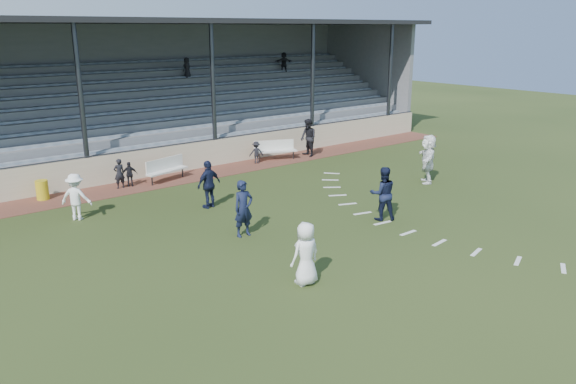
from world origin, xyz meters
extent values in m
plane|color=#2A3817|center=(0.00, 0.00, 0.00)|extent=(90.00, 90.00, 0.00)
cube|color=brown|center=(0.00, 10.50, 0.01)|extent=(34.00, 2.00, 0.02)
cube|color=beige|center=(0.00, 11.55, 0.60)|extent=(34.00, 0.18, 1.20)
cube|color=silver|center=(-0.16, 10.35, 0.45)|extent=(2.03, 0.92, 0.06)
cube|color=silver|center=(-0.16, 10.57, 0.70)|extent=(1.94, 0.59, 0.54)
cylinder|color=#32343A|center=(-0.98, 10.13, 0.22)|extent=(0.06, 0.06, 0.40)
cylinder|color=#32343A|center=(0.66, 10.58, 0.22)|extent=(0.06, 0.06, 0.40)
cube|color=silver|center=(5.77, 10.56, 0.45)|extent=(2.00, 1.13, 0.06)
cube|color=silver|center=(5.77, 10.78, 0.70)|extent=(1.87, 0.82, 0.54)
cylinder|color=#32343A|center=(4.98, 10.88, 0.22)|extent=(0.06, 0.06, 0.40)
cylinder|color=#32343A|center=(6.56, 10.23, 0.22)|extent=(0.06, 0.06, 0.40)
cylinder|color=gold|center=(-5.04, 10.90, 0.38)|extent=(0.46, 0.46, 0.73)
sphere|color=#E2420D|center=(-1.75, -0.56, 0.11)|extent=(0.22, 0.22, 0.22)
imported|color=white|center=(-2.03, -0.73, 0.81)|extent=(0.82, 0.55, 1.63)
imported|color=#131934|center=(-1.31, 3.05, 0.89)|extent=(0.67, 0.46, 1.77)
imported|color=#131934|center=(3.18, 1.41, 0.91)|extent=(1.11, 1.05, 1.82)
imported|color=white|center=(-4.80, 7.82, 0.79)|extent=(1.15, 1.13, 1.59)
imported|color=#131934|center=(-0.65, 6.17, 0.86)|extent=(1.07, 0.60, 1.73)
imported|color=white|center=(8.18, 3.44, 1.01)|extent=(1.77, 1.72, 2.02)
imported|color=black|center=(7.52, 10.23, 0.95)|extent=(0.82, 0.99, 1.86)
imported|color=black|center=(-2.16, 10.56, 0.62)|extent=(0.44, 0.29, 1.21)
imported|color=black|center=(-1.73, 10.54, 0.53)|extent=(0.65, 0.46, 1.02)
imported|color=black|center=(4.61, 10.63, 0.54)|extent=(0.77, 0.61, 1.04)
cube|color=slate|center=(0.00, 12.10, 0.60)|extent=(34.00, 0.80, 1.20)
cube|color=gray|center=(0.00, 12.20, 1.25)|extent=(33.00, 0.28, 0.10)
cube|color=slate|center=(0.00, 12.90, 0.80)|extent=(34.00, 0.80, 1.60)
cube|color=gray|center=(0.00, 13.00, 1.65)|extent=(33.00, 0.28, 0.10)
cube|color=slate|center=(0.00, 13.70, 1.00)|extent=(34.00, 0.80, 2.00)
cube|color=gray|center=(0.00, 13.80, 2.05)|extent=(33.00, 0.28, 0.10)
cube|color=slate|center=(0.00, 14.50, 1.20)|extent=(34.00, 0.80, 2.40)
cube|color=gray|center=(0.00, 14.60, 2.45)|extent=(33.00, 0.28, 0.10)
cube|color=slate|center=(0.00, 15.30, 1.40)|extent=(34.00, 0.80, 2.80)
cube|color=gray|center=(0.00, 15.40, 2.85)|extent=(33.00, 0.28, 0.10)
cube|color=slate|center=(0.00, 16.10, 1.60)|extent=(34.00, 0.80, 3.20)
cube|color=gray|center=(0.00, 16.20, 3.25)|extent=(33.00, 0.28, 0.10)
cube|color=slate|center=(0.00, 16.90, 1.80)|extent=(34.00, 0.80, 3.60)
cube|color=gray|center=(0.00, 17.00, 3.65)|extent=(33.00, 0.28, 0.10)
cube|color=slate|center=(0.00, 17.70, 2.00)|extent=(34.00, 0.80, 4.00)
cube|color=gray|center=(0.00, 17.80, 4.05)|extent=(33.00, 0.28, 0.10)
cube|color=slate|center=(0.00, 18.50, 2.20)|extent=(34.00, 0.80, 4.40)
cube|color=gray|center=(0.00, 18.60, 4.45)|extent=(33.00, 0.28, 0.10)
cube|color=slate|center=(0.00, 19.10, 3.20)|extent=(34.00, 0.40, 6.40)
cube|color=slate|center=(16.85, 15.50, 3.20)|extent=(0.30, 7.80, 6.40)
cube|color=black|center=(0.00, 15.20, 6.50)|extent=(34.60, 9.00, 0.22)
cylinder|color=#32343A|center=(-3.00, 11.65, 3.25)|extent=(0.20, 0.20, 6.50)
cylinder|color=#32343A|center=(3.00, 11.65, 3.25)|extent=(0.20, 0.20, 6.50)
cylinder|color=#32343A|center=(9.00, 11.65, 3.25)|extent=(0.20, 0.20, 6.50)
cylinder|color=#32343A|center=(15.00, 11.65, 3.25)|extent=(0.20, 0.20, 6.50)
cylinder|color=#32343A|center=(0.00, 11.55, 1.25)|extent=(34.00, 0.05, 0.05)
imported|color=black|center=(4.63, 16.94, 4.14)|extent=(0.61, 0.50, 1.07)
imported|color=black|center=(11.30, 16.94, 4.19)|extent=(1.13, 0.76, 1.17)
cube|color=silver|center=(6.12, 7.01, 0.01)|extent=(0.54, 0.61, 0.01)
cube|color=silver|center=(5.29, 6.22, 0.01)|extent=(0.59, 0.56, 0.01)
cube|color=silver|center=(4.57, 5.34, 0.01)|extent=(0.64, 0.51, 0.01)
cube|color=silver|center=(3.96, 4.38, 0.01)|extent=(0.67, 0.44, 0.01)
cube|color=silver|center=(3.48, 3.34, 0.01)|extent=(0.70, 0.37, 0.01)
cube|color=silver|center=(3.13, 2.26, 0.01)|extent=(0.71, 0.29, 0.01)
cube|color=silver|center=(2.92, 1.14, 0.01)|extent=(0.71, 0.21, 0.01)
cube|color=silver|center=(2.85, 0.00, 0.01)|extent=(0.70, 0.12, 0.01)
cube|color=silver|center=(2.92, -1.14, 0.01)|extent=(0.71, 0.21, 0.01)
cube|color=silver|center=(3.13, -2.26, 0.01)|extent=(0.71, 0.29, 0.01)
cube|color=silver|center=(3.48, -3.34, 0.01)|extent=(0.70, 0.37, 0.01)
cube|color=silver|center=(3.96, -4.38, 0.01)|extent=(0.67, 0.44, 0.01)
camera|label=1|loc=(-10.49, -10.54, 6.22)|focal=35.00mm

